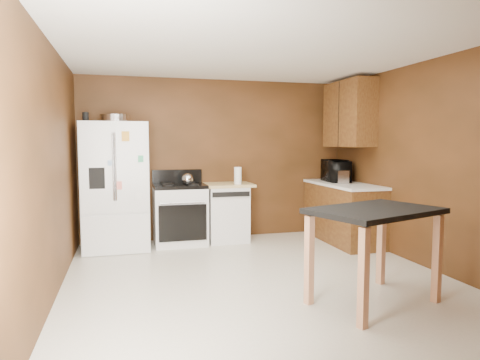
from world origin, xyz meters
name	(u,v)px	position (x,y,z in m)	size (l,w,h in m)	color
floor	(260,280)	(0.00, 0.00, 0.00)	(4.50, 4.50, 0.00)	beige
ceiling	(261,49)	(0.00, 0.00, 2.50)	(4.50, 4.50, 0.00)	white
wall_back	(217,159)	(0.00, 2.25, 1.25)	(4.20, 4.20, 0.00)	#583117
wall_front	(381,190)	(0.00, -2.25, 1.25)	(4.20, 4.20, 0.00)	#583117
wall_left	(51,171)	(-2.10, 0.00, 1.25)	(4.50, 4.50, 0.00)	#583117
wall_right	(426,165)	(2.10, 0.00, 1.25)	(4.50, 4.50, 0.00)	#583117
roasting_pan	(115,119)	(-1.53, 1.89, 1.85)	(0.42, 0.42, 0.10)	silver
pen_cup	(86,117)	(-1.92, 1.77, 1.86)	(0.08, 0.08, 0.12)	black
kettle	(187,179)	(-0.54, 1.77, 0.99)	(0.17, 0.17, 0.17)	silver
paper_towel	(238,176)	(0.22, 1.80, 1.02)	(0.11, 0.11, 0.26)	white
green_canister	(238,179)	(0.29, 2.01, 0.95)	(0.10, 0.10, 0.11)	green
toaster	(341,177)	(1.76, 1.44, 1.00)	(0.17, 0.27, 0.20)	silver
microwave	(336,172)	(1.81, 1.72, 1.06)	(0.56, 0.38, 0.31)	black
refrigerator	(116,186)	(-1.55, 1.86, 0.90)	(0.90, 0.80, 1.80)	white
gas_range	(180,213)	(-0.64, 1.92, 0.46)	(0.76, 0.68, 1.10)	white
dishwasher	(226,212)	(0.08, 1.95, 0.45)	(0.78, 0.63, 0.89)	white
right_cabinets	(345,182)	(1.84, 1.48, 0.91)	(0.63, 1.58, 2.45)	brown
island	(375,224)	(0.82, -0.92, 0.76)	(1.36, 1.11, 0.91)	black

